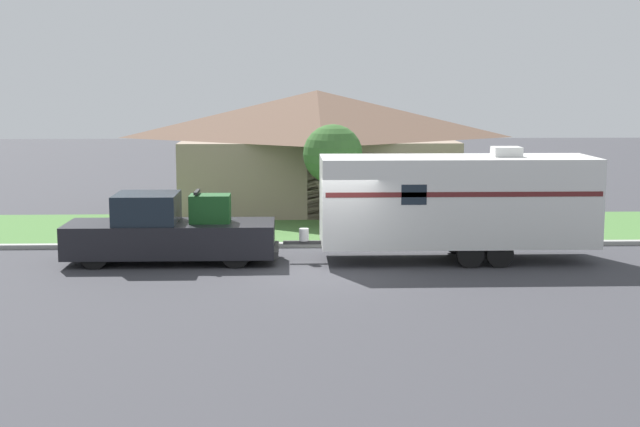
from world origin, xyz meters
TOP-DOWN VIEW (x-y plane):
  - ground_plane at (0.00, 0.00)m, footprint 120.00×120.00m
  - curb_strip at (0.00, 3.75)m, footprint 80.00×0.30m
  - lawn_strip at (0.00, 7.40)m, footprint 80.00×7.00m
  - house_across_street at (-0.00, 13.08)m, footprint 11.60×8.41m
  - pickup_truck at (-4.66, 1.47)m, footprint 6.07×2.03m
  - travel_trailer at (3.66, 1.47)m, footprint 8.95×2.42m
  - mailbox at (-6.40, 4.61)m, footprint 0.48×0.20m
  - tree_in_yard at (0.36, 7.39)m, footprint 2.10×2.10m

SIDE VIEW (x-z plane):
  - ground_plane at x=0.00m, z-range 0.00..0.00m
  - lawn_strip at x=0.00m, z-range 0.00..0.03m
  - curb_strip at x=0.00m, z-range 0.00..0.14m
  - pickup_truck at x=-4.66m, z-range -0.16..1.92m
  - mailbox at x=-6.40m, z-range 0.37..1.75m
  - travel_trailer at x=3.66m, z-range 0.10..3.41m
  - house_across_street at x=0.00m, z-range 0.09..4.93m
  - tree_in_yard at x=0.36m, z-range 0.78..4.48m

